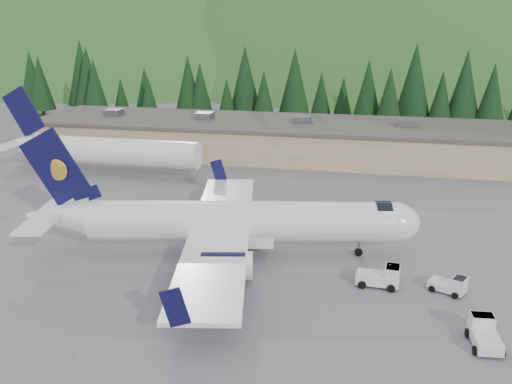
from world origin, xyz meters
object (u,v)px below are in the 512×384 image
object	(u,v)px
baggage_tug_b	(451,285)
terminal_building	(269,138)
baggage_tug_a	(382,277)
second_airliner	(97,150)
ramp_worker	(389,275)
baggage_tug_c	(484,333)
airliner	(230,223)

from	to	relation	value
baggage_tug_b	terminal_building	size ratio (longest dim) A/B	0.04
baggage_tug_a	baggage_tug_b	distance (m)	5.10
baggage_tug_a	baggage_tug_b	size ratio (longest dim) A/B	1.13
second_airliner	ramp_worker	world-z (taller)	second_airliner
baggage_tug_c	terminal_building	size ratio (longest dim) A/B	0.05
airliner	ramp_worker	distance (m)	14.05
baggage_tug_a	ramp_worker	size ratio (longest dim) A/B	1.92
second_airliner	baggage_tug_a	world-z (taller)	second_airliner
baggage_tug_b	baggage_tug_c	bearing A→B (deg)	-52.86
second_airliner	baggage_tug_a	size ratio (longest dim) A/B	8.15
airliner	ramp_worker	bearing A→B (deg)	-23.89
second_airliner	baggage_tug_c	world-z (taller)	second_airliner
baggage_tug_a	terminal_building	size ratio (longest dim) A/B	0.05
second_airliner	baggage_tug_b	bearing A→B (deg)	-31.32
baggage_tug_a	ramp_worker	distance (m)	0.58
baggage_tug_a	baggage_tug_c	size ratio (longest dim) A/B	1.04
airliner	terminal_building	distance (m)	38.41
second_airliner	baggage_tug_a	xyz separation A→B (m)	(36.99, -25.52, -2.54)
second_airliner	ramp_worker	xyz separation A→B (m)	(37.50, -25.24, -2.44)
terminal_building	second_airliner	bearing A→B (deg)	-141.22
second_airliner	ramp_worker	distance (m)	45.27
second_airliner	terminal_building	xyz separation A→B (m)	(19.91, 16.00, -0.70)
airliner	baggage_tug_a	distance (m)	13.65
baggage_tug_c	airliner	bearing A→B (deg)	56.73
baggage_tug_a	baggage_tug_c	distance (m)	9.51
airliner	baggage_tug_c	distance (m)	22.17
baggage_tug_c	second_airliner	bearing A→B (deg)	47.83
ramp_worker	baggage_tug_b	bearing A→B (deg)	157.25
baggage_tug_b	ramp_worker	xyz separation A→B (m)	(-4.59, 0.37, 0.24)
airliner	baggage_tug_a	world-z (taller)	airliner
baggage_tug_a	ramp_worker	bearing A→B (deg)	32.52
second_airliner	baggage_tug_a	bearing A→B (deg)	-34.60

